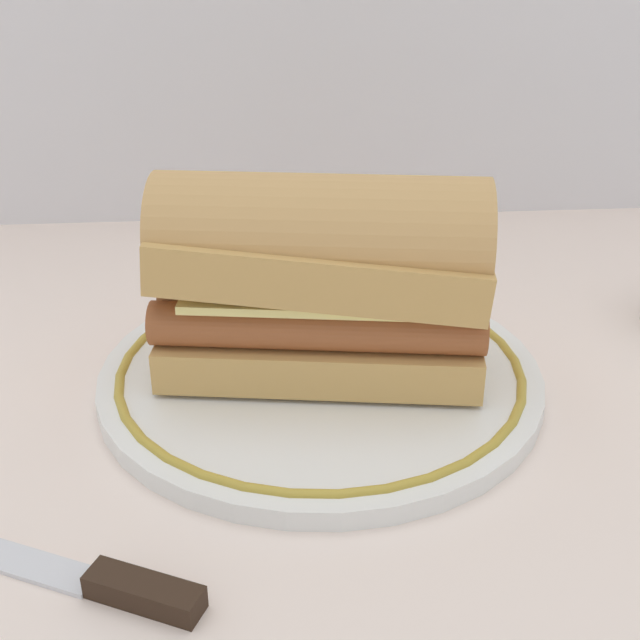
{
  "coord_description": "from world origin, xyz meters",
  "views": [
    {
      "loc": [
        -0.01,
        -0.47,
        0.29
      ],
      "look_at": [
        0.03,
        0.0,
        0.04
      ],
      "focal_mm": 48.51,
      "sensor_mm": 36.0,
      "label": 1
    }
  ],
  "objects": [
    {
      "name": "plate",
      "position": [
        0.03,
        0.0,
        0.01
      ],
      "size": [
        0.28,
        0.28,
        0.01
      ],
      "color": "white",
      "rests_on": "ground_plane"
    },
    {
      "name": "sausage_sandwich",
      "position": [
        0.03,
        0.0,
        0.08
      ],
      "size": [
        0.21,
        0.11,
        0.12
      ],
      "rotation": [
        0.0,
        0.0,
        -0.14
      ],
      "color": "tan",
      "rests_on": "plate"
    },
    {
      "name": "butter_knife",
      "position": [
        -0.09,
        -0.16,
        0.0
      ],
      "size": [
        0.14,
        0.08,
        0.01
      ],
      "color": "silver",
      "rests_on": "ground_plane"
    },
    {
      "name": "ground_plane",
      "position": [
        0.0,
        0.0,
        0.0
      ],
      "size": [
        1.5,
        1.5,
        0.0
      ],
      "primitive_type": "plane",
      "color": "silver"
    }
  ]
}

